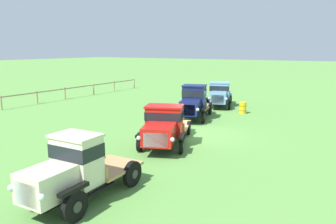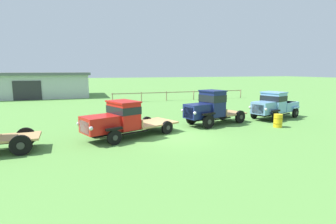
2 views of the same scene
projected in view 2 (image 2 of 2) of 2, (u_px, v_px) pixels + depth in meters
name	position (u px, v px, depth m)	size (l,w,h in m)	color
ground_plane	(175.00, 135.00, 15.02)	(240.00, 240.00, 0.00)	#5B9342
farm_shed	(7.00, 85.00, 35.35)	(21.48, 9.33, 3.40)	#B2B7BC
paddock_fence	(181.00, 94.00, 32.59)	(17.19, 0.48, 1.13)	#997F60
vintage_truck_second_in_line	(121.00, 119.00, 14.27)	(5.85, 3.81, 2.04)	black
vintage_truck_midrow_center	(210.00, 107.00, 17.73)	(5.07, 2.90, 2.36)	black
vintage_truck_far_side	(274.00, 105.00, 20.13)	(4.80, 3.06, 2.07)	black
oil_drum_beside_row	(278.00, 121.00, 17.09)	(0.58, 0.58, 0.86)	gold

